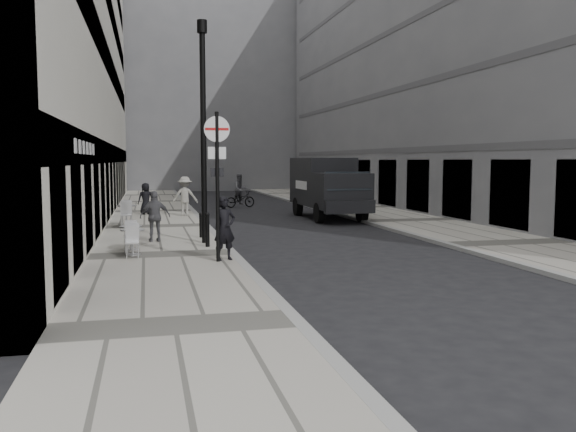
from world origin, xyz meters
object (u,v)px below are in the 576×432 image
at_px(sign_post, 217,166).
at_px(lamppost, 203,121).
at_px(walking_man, 225,228).
at_px(cyclist, 240,194).
at_px(panel_van, 327,184).

bearing_deg(sign_post, lamppost, 86.44).
height_order(walking_man, cyclist, cyclist).
bearing_deg(lamppost, cyclist, 77.29).
relative_size(sign_post, cyclist, 1.95).
bearing_deg(walking_man, sign_post, -159.14).
xyz_separation_m(walking_man, lamppost, (-0.20, 3.57, 3.04)).
xyz_separation_m(lamppost, panel_van, (6.60, 8.28, -2.39)).
bearing_deg(sign_post, walking_man, 37.03).
relative_size(walking_man, sign_post, 0.44).
relative_size(lamppost, panel_van, 1.14).
xyz_separation_m(sign_post, cyclist, (3.57, 19.59, -1.83)).
distance_m(walking_man, sign_post, 1.66).
bearing_deg(panel_van, cyclist, 111.55).
height_order(sign_post, lamppost, lamppost).
xyz_separation_m(sign_post, panel_van, (6.60, 12.03, -0.98)).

